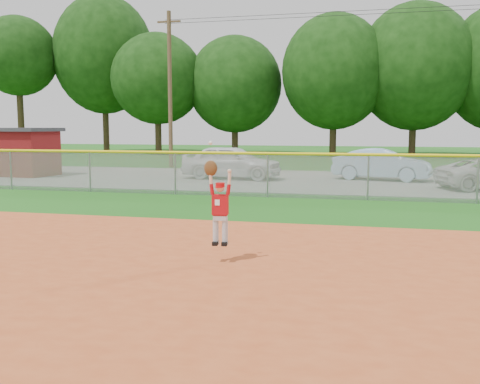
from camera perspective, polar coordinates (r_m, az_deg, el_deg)
name	(u,v)px	position (r m, az deg, el deg)	size (l,w,h in m)	color
ground	(156,276)	(8.83, -8.92, -8.89)	(120.00, 120.00, 0.00)	#195413
clay_infield	(50,350)	(6.31, -19.64, -15.63)	(24.00, 16.00, 0.04)	#B34920
parking_strip	(291,180)	(24.19, 5.50, 1.29)	(44.00, 10.00, 0.03)	slate
car_white_a	(232,162)	(24.46, -0.90, 3.24)	(1.83, 4.55, 1.55)	white
car_blue	(382,164)	(24.71, 14.86, 2.86)	(1.48, 4.24, 1.40)	#9CC4E9
utility_shed	(24,152)	(28.11, -22.09, 4.02)	(3.38, 2.76, 2.35)	#5E0D0E
outfield_fence	(268,172)	(18.21, 2.97, 2.18)	(40.06, 0.10, 1.55)	gray
power_lines	(326,85)	(30.03, 9.13, 11.24)	(19.40, 0.24, 9.00)	#4C3823
tree_line	(340,64)	(46.10, 10.64, 13.25)	(62.37, 13.00, 14.43)	#422D1C
ballplayer	(219,203)	(9.28, -2.28, -1.22)	(0.49, 0.22, 1.82)	silver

